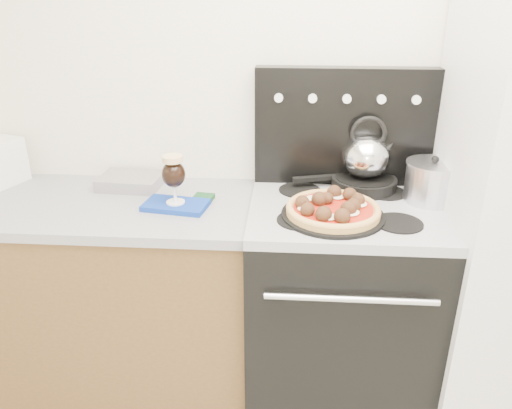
# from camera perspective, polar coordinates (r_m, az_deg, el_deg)

# --- Properties ---
(room_shell) EXTENTS (3.52, 3.01, 2.52)m
(room_shell) POSITION_cam_1_polar(r_m,az_deg,el_deg) (1.08, 11.54, -2.88)
(room_shell) COLOR beige
(room_shell) RESTS_ON ground
(base_cabinet) EXTENTS (1.45, 0.60, 0.86)m
(base_cabinet) POSITION_cam_1_polar(r_m,az_deg,el_deg) (2.43, -18.08, -9.79)
(base_cabinet) COLOR brown
(base_cabinet) RESTS_ON ground
(countertop) EXTENTS (1.48, 0.63, 0.04)m
(countertop) POSITION_cam_1_polar(r_m,az_deg,el_deg) (2.22, -19.53, -0.03)
(countertop) COLOR #94949A
(countertop) RESTS_ON base_cabinet
(stove_body) EXTENTS (0.76, 0.65, 0.88)m
(stove_body) POSITION_cam_1_polar(r_m,az_deg,el_deg) (2.25, 9.30, -11.40)
(stove_body) COLOR black
(stove_body) RESTS_ON ground
(cooktop) EXTENTS (0.76, 0.65, 0.04)m
(cooktop) POSITION_cam_1_polar(r_m,az_deg,el_deg) (2.03, 10.14, -0.68)
(cooktop) COLOR #ADADB2
(cooktop) RESTS_ON stove_body
(backguard) EXTENTS (0.76, 0.08, 0.50)m
(backguard) POSITION_cam_1_polar(r_m,az_deg,el_deg) (2.20, 9.98, 8.73)
(backguard) COLOR black
(backguard) RESTS_ON cooktop
(foil_sheet) EXTENTS (0.28, 0.21, 0.05)m
(foil_sheet) POSITION_cam_1_polar(r_m,az_deg,el_deg) (2.29, -14.11, 2.60)
(foil_sheet) COLOR silver
(foil_sheet) RESTS_ON countertop
(oven_mitt) EXTENTS (0.27, 0.18, 0.02)m
(oven_mitt) POSITION_cam_1_polar(r_m,az_deg,el_deg) (2.04, -9.15, -0.09)
(oven_mitt) COLOR #11349B
(oven_mitt) RESTS_ON countertop
(beer_glass) EXTENTS (0.12, 0.12, 0.20)m
(beer_glass) POSITION_cam_1_polar(r_m,az_deg,el_deg) (2.00, -9.36, 2.86)
(beer_glass) COLOR black
(beer_glass) RESTS_ON oven_mitt
(pizza_pan) EXTENTS (0.50, 0.50, 0.01)m
(pizza_pan) POSITION_cam_1_polar(r_m,az_deg,el_deg) (1.92, 8.75, -1.20)
(pizza_pan) COLOR black
(pizza_pan) RESTS_ON cooktop
(pizza) EXTENTS (0.45, 0.45, 0.05)m
(pizza) POSITION_cam_1_polar(r_m,az_deg,el_deg) (1.90, 8.81, -0.34)
(pizza) COLOR #E89C5C
(pizza) RESTS_ON pizza_pan
(skillet) EXTENTS (0.34, 0.34, 0.05)m
(skillet) POSITION_cam_1_polar(r_m,az_deg,el_deg) (2.20, 12.22, 2.42)
(skillet) COLOR black
(skillet) RESTS_ON cooktop
(tea_kettle) EXTENTS (0.23, 0.23, 0.22)m
(tea_kettle) POSITION_cam_1_polar(r_m,az_deg,el_deg) (2.16, 12.53, 5.81)
(tea_kettle) COLOR silver
(tea_kettle) RESTS_ON skillet
(stock_pot) EXTENTS (0.26, 0.26, 0.15)m
(stock_pot) POSITION_cam_1_polar(r_m,az_deg,el_deg) (2.13, 19.43, 2.35)
(stock_pot) COLOR silver
(stock_pot) RESTS_ON cooktop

